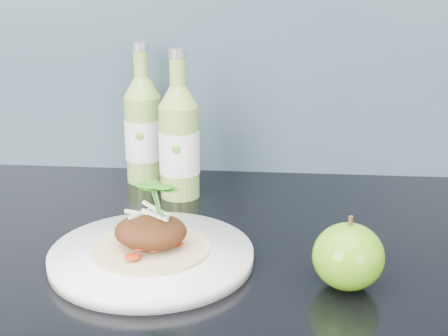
{
  "coord_description": "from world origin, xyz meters",
  "views": [
    {
      "loc": [
        0.12,
        0.96,
        1.23
      ],
      "look_at": [
        0.05,
        1.68,
        1.0
      ],
      "focal_mm": 50.0,
      "sensor_mm": 36.0,
      "label": 1
    }
  ],
  "objects": [
    {
      "name": "cider_bottle_left",
      "position": [
        -0.1,
        1.92,
        0.98
      ],
      "size": [
        0.07,
        0.07,
        0.22
      ],
      "rotation": [
        0.0,
        0.0,
        -0.08
      ],
      "color": "#83AD48",
      "rests_on": "kitchen_counter"
    },
    {
      "name": "pork_taco",
      "position": [
        -0.03,
        1.62,
        0.94
      ],
      "size": [
        0.14,
        0.14,
        0.09
      ],
      "color": "tan",
      "rests_on": "dinner_plate"
    },
    {
      "name": "green_apple",
      "position": [
        0.2,
        1.58,
        0.94
      ],
      "size": [
        0.08,
        0.08,
        0.08
      ],
      "rotation": [
        0.0,
        0.0,
        -0.09
      ],
      "color": "#41890E",
      "rests_on": "kitchen_counter"
    },
    {
      "name": "dinner_plate",
      "position": [
        -0.03,
        1.62,
        0.91
      ],
      "size": [
        0.29,
        0.29,
        0.02
      ],
      "color": "white",
      "rests_on": "kitchen_counter"
    },
    {
      "name": "cider_bottle_right",
      "position": [
        -0.03,
        1.85,
        0.98
      ],
      "size": [
        0.06,
        0.06,
        0.22
      ],
      "rotation": [
        0.0,
        0.0,
        0.0
      ],
      "color": "#8AAB47",
      "rests_on": "kitchen_counter"
    }
  ]
}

